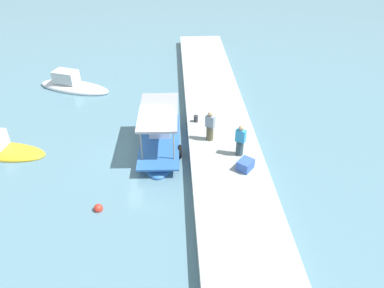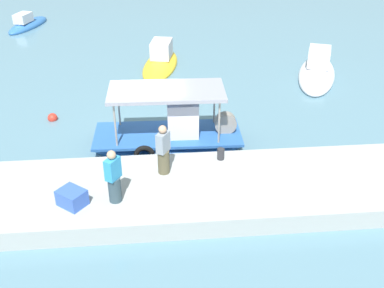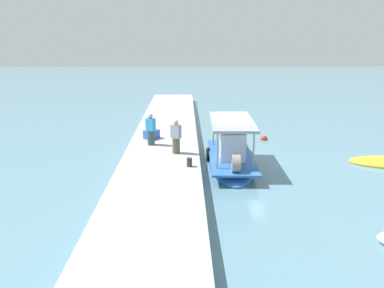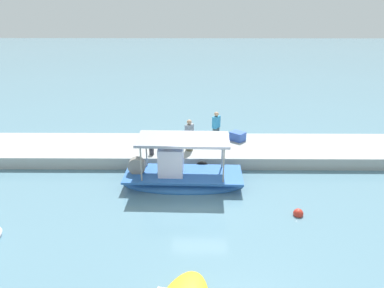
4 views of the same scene
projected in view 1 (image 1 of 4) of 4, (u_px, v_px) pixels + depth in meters
name	position (u px, v px, depth m)	size (l,w,h in m)	color
ground_plane	(148.00, 156.00, 19.50)	(120.00, 120.00, 0.00)	slate
dock_quay	(224.00, 149.00, 19.51)	(36.00, 3.67, 0.62)	#A5AAA8
main_fishing_boat	(160.00, 140.00, 20.01)	(5.65, 2.26, 2.65)	#2F6BB9
fisherman_near_bollard	(210.00, 127.00, 19.32)	(0.51, 0.54, 1.67)	brown
fisherman_by_crate	(240.00, 142.00, 18.17)	(0.51, 0.54, 1.67)	#324751
mooring_bollard	(196.00, 119.00, 21.18)	(0.24, 0.24, 0.39)	#2D2D33
cargo_crate	(245.00, 165.00, 17.46)	(0.75, 0.60, 0.48)	#375CBC
marker_buoy	(98.00, 208.00, 16.13)	(0.41, 0.41, 0.41)	red
moored_boat_near	(73.00, 86.00, 26.19)	(3.56, 5.64, 1.54)	silver
moored_boat_far	(0.00, 149.00, 19.66)	(2.61, 5.00, 1.51)	gold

